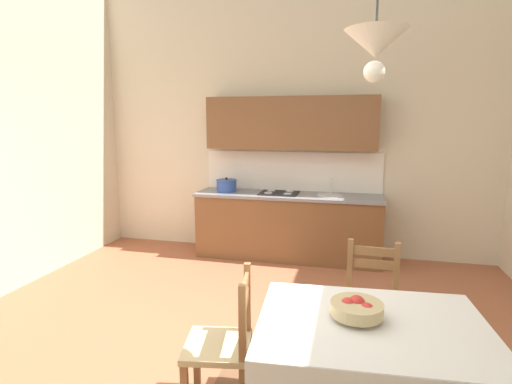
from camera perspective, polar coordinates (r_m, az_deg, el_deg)
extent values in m
cube|color=#A86042|center=(3.42, -3.54, -24.04)|extent=(6.15, 6.36, 0.10)
cube|color=beige|center=(5.71, 5.16, 12.66)|extent=(6.15, 0.12, 4.27)
cube|color=brown|center=(5.53, 4.58, -5.07)|extent=(2.49, 0.60, 0.86)
cube|color=gray|center=(5.42, 4.62, -0.49)|extent=(2.52, 0.63, 0.04)
cube|color=white|center=(5.67, 5.15, 2.98)|extent=(2.49, 0.01, 0.55)
cube|color=brown|center=(5.47, 5.00, 9.82)|extent=(2.29, 0.34, 0.70)
cube|color=black|center=(5.39, 4.05, -9.75)|extent=(2.45, 0.02, 0.09)
cylinder|color=silver|center=(5.37, 10.57, -0.57)|extent=(0.34, 0.34, 0.02)
cylinder|color=silver|center=(5.49, 10.69, 0.88)|extent=(0.02, 0.02, 0.22)
cube|color=black|center=(5.44, 3.35, -0.15)|extent=(0.52, 0.42, 0.01)
cylinder|color=silver|center=(5.37, 1.79, -0.15)|extent=(0.11, 0.11, 0.01)
cylinder|color=silver|center=(5.32, 4.53, -0.26)|extent=(0.11, 0.11, 0.01)
cylinder|color=silver|center=(5.56, 2.22, 0.20)|extent=(0.11, 0.11, 0.01)
cylinder|color=silver|center=(5.52, 4.86, 0.10)|extent=(0.11, 0.11, 0.01)
cylinder|color=#2D4C9E|center=(5.59, -4.24, 0.83)|extent=(0.28, 0.28, 0.15)
cylinder|color=#2D4C9E|center=(5.58, -4.26, 1.69)|extent=(0.29, 0.29, 0.02)
sphere|color=black|center=(5.58, -4.26, 1.95)|extent=(0.04, 0.04, 0.04)
cube|color=brown|center=(2.44, 16.37, -17.80)|extent=(1.27, 0.96, 0.02)
cube|color=brown|center=(2.95, 3.73, -20.56)|extent=(0.07, 0.07, 0.73)
cube|color=brown|center=(3.06, 26.03, -20.42)|extent=(0.07, 0.07, 0.73)
cube|color=white|center=(2.44, 16.38, -17.53)|extent=(1.34, 1.03, 0.00)
cube|color=white|center=(2.88, 15.22, -14.35)|extent=(1.27, 0.10, 0.12)
cube|color=white|center=(2.47, 0.66, -18.33)|extent=(0.07, 0.94, 0.12)
cube|color=white|center=(2.62, 31.01, -18.08)|extent=(0.07, 0.94, 0.12)
cube|color=#D1BC89|center=(2.77, -5.53, -21.11)|extent=(0.49, 0.49, 0.04)
cube|color=#996B42|center=(3.07, -8.48, -22.74)|extent=(0.05, 0.05, 0.41)
cube|color=#996B42|center=(2.58, -1.94, -22.71)|extent=(0.05, 0.05, 0.93)
cube|color=#996B42|center=(2.89, -1.23, -18.87)|extent=(0.05, 0.05, 0.93)
cube|color=#996B42|center=(2.56, -1.60, -13.39)|extent=(0.08, 0.32, 0.07)
cube|color=#996B42|center=(2.61, -1.59, -15.52)|extent=(0.08, 0.32, 0.07)
cube|color=#D1BC89|center=(3.33, 16.14, -15.91)|extent=(0.44, 0.44, 0.04)
cube|color=#996B42|center=(3.28, 19.27, -20.94)|extent=(0.05, 0.05, 0.41)
cube|color=#996B42|center=(3.28, 12.54, -20.64)|extent=(0.05, 0.05, 0.41)
cube|color=#996B42|center=(3.48, 19.25, -14.23)|extent=(0.05, 0.05, 0.93)
cube|color=#996B42|center=(3.48, 13.14, -13.95)|extent=(0.05, 0.05, 0.93)
cube|color=#996B42|center=(3.34, 16.51, -8.17)|extent=(0.32, 0.04, 0.07)
cube|color=#996B42|center=(3.38, 16.42, -9.87)|extent=(0.32, 0.04, 0.07)
cylinder|color=tan|center=(2.45, 14.18, -16.89)|extent=(0.17, 0.17, 0.02)
cylinder|color=tan|center=(2.43, 14.23, -15.90)|extent=(0.30, 0.30, 0.07)
sphere|color=red|center=(2.43, 13.02, -15.54)|extent=(0.09, 0.09, 0.09)
sphere|color=red|center=(2.41, 15.60, -15.99)|extent=(0.08, 0.08, 0.08)
sphere|color=red|center=(2.45, 14.24, -15.28)|extent=(0.10, 0.10, 0.10)
cone|color=silver|center=(2.24, 16.77, 19.75)|extent=(0.32, 0.32, 0.14)
sphere|color=white|center=(2.21, 16.58, 16.19)|extent=(0.11, 0.11, 0.11)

